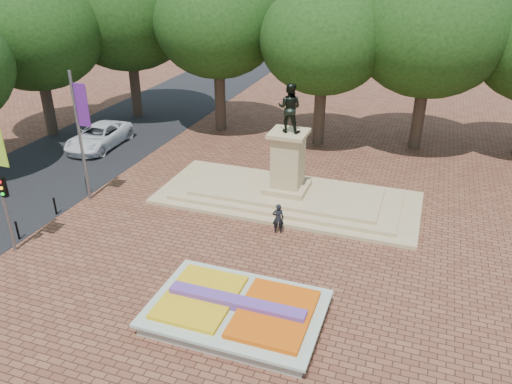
% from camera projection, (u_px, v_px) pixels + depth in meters
% --- Properties ---
extents(ground, '(90.00, 90.00, 0.00)m').
position_uv_depth(ground, '(232.00, 283.00, 20.42)').
color(ground, brown).
rests_on(ground, ground).
extents(asphalt_street, '(9.00, 90.00, 0.02)m').
position_uv_depth(asphalt_street, '(26.00, 183.00, 29.16)').
color(asphalt_street, black).
rests_on(asphalt_street, ground).
extents(flower_bed, '(6.30, 4.30, 0.91)m').
position_uv_depth(flower_bed, '(237.00, 311.00, 18.26)').
color(flower_bed, gray).
rests_on(flower_bed, ground).
extents(monument, '(14.00, 6.00, 6.40)m').
position_uv_depth(monument, '(287.00, 185.00, 26.81)').
color(monument, tan).
rests_on(monument, ground).
extents(tree_row_back, '(44.80, 8.80, 10.43)m').
position_uv_depth(tree_row_back, '(368.00, 46.00, 32.05)').
color(tree_row_back, '#35291D').
rests_on(tree_row_back, ground).
extents(van, '(2.84, 5.70, 1.55)m').
position_uv_depth(van, '(99.00, 136.00, 34.09)').
color(van, silver).
rests_on(van, ground).
extents(pedestrian, '(0.64, 0.52, 1.53)m').
position_uv_depth(pedestrian, '(278.00, 218.00, 23.73)').
color(pedestrian, black).
rests_on(pedestrian, ground).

